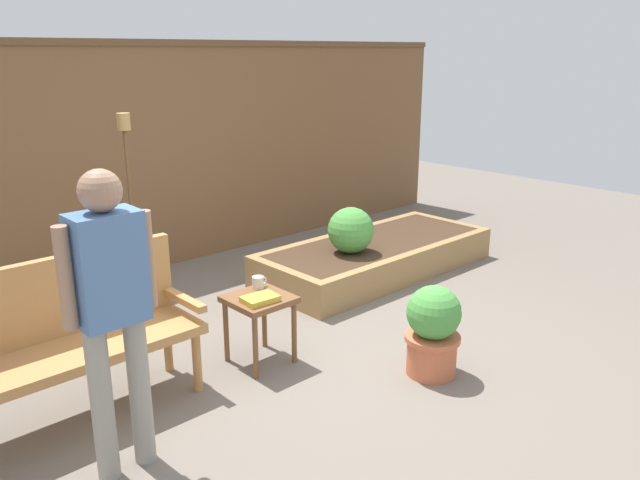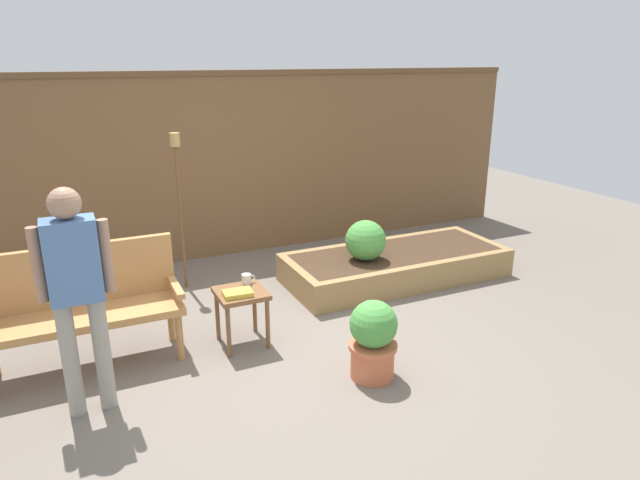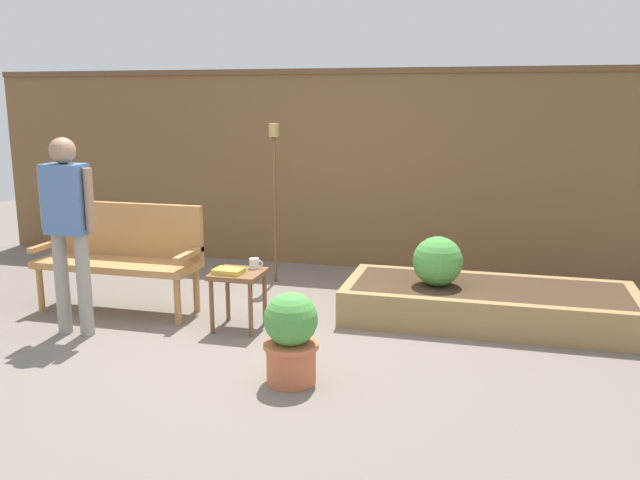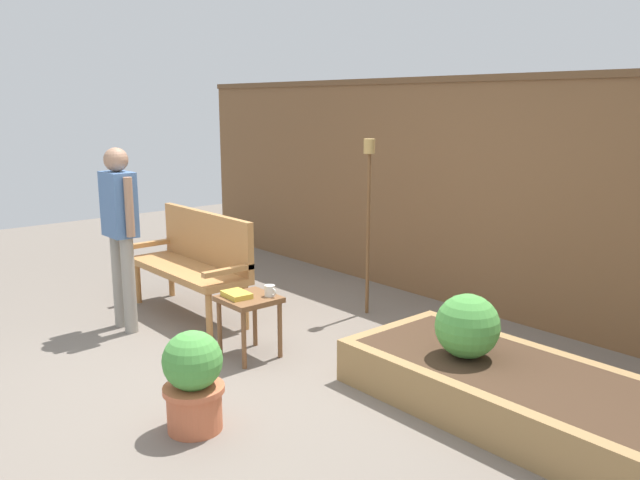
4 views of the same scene
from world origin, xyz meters
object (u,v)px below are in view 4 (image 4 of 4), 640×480
at_px(side_table, 249,307).
at_px(shrub_near_bench, 467,326).
at_px(book_on_table, 237,295).
at_px(potted_boxwood, 193,380).
at_px(cup_on_table, 270,291).
at_px(tiki_torch, 369,195).
at_px(person_by_bench, 120,223).
at_px(garden_bench, 196,256).

bearing_deg(side_table, shrub_near_bench, 22.74).
height_order(book_on_table, potted_boxwood, potted_boxwood).
height_order(book_on_table, shrub_near_bench, shrub_near_bench).
height_order(cup_on_table, potted_boxwood, potted_boxwood).
height_order(cup_on_table, tiki_torch, tiki_torch).
distance_m(book_on_table, potted_boxwood, 1.15).
relative_size(side_table, book_on_table, 2.09).
bearing_deg(tiki_torch, person_by_bench, -119.12).
relative_size(side_table, potted_boxwood, 0.78).
xyz_separation_m(side_table, tiki_torch, (-0.16, 1.43, 0.71)).
height_order(book_on_table, tiki_torch, tiki_torch).
bearing_deg(garden_bench, book_on_table, -15.46).
bearing_deg(person_by_bench, potted_boxwood, -13.05).
height_order(garden_bench, tiki_torch, tiki_torch).
height_order(side_table, tiki_torch, tiki_torch).
bearing_deg(tiki_torch, cup_on_table, -78.69).
relative_size(garden_bench, book_on_table, 6.27).
bearing_deg(book_on_table, person_by_bench, -157.89).
distance_m(side_table, person_by_bench, 1.40).
distance_m(garden_bench, tiki_torch, 1.67).
relative_size(garden_bench, person_by_bench, 0.92).
distance_m(cup_on_table, potted_boxwood, 1.23).
bearing_deg(potted_boxwood, cup_on_table, 121.45).
xyz_separation_m(garden_bench, potted_boxwood, (1.91, -1.14, -0.23)).
bearing_deg(shrub_near_bench, potted_boxwood, -117.57).
height_order(cup_on_table, person_by_bench, person_by_bench).
height_order(shrub_near_bench, person_by_bench, person_by_bench).
xyz_separation_m(book_on_table, person_by_bench, (-1.16, -0.38, 0.43)).
xyz_separation_m(cup_on_table, book_on_table, (-0.14, -0.21, -0.02)).
xyz_separation_m(tiki_torch, person_by_bench, (-1.05, -1.88, -0.18)).
xyz_separation_m(shrub_near_bench, tiki_torch, (-1.70, 0.79, 0.60)).
bearing_deg(side_table, tiki_torch, 96.57).
bearing_deg(cup_on_table, book_on_table, -124.95).
bearing_deg(shrub_near_bench, cup_on_table, -160.37).
bearing_deg(garden_bench, person_by_bench, -92.15).
bearing_deg(book_on_table, potted_boxwood, -42.58).
distance_m(side_table, book_on_table, 0.14).
xyz_separation_m(garden_bench, book_on_table, (1.14, -0.31, -0.04)).
relative_size(tiki_torch, person_by_bench, 1.03).
xyz_separation_m(side_table, person_by_bench, (-1.21, -0.45, 0.54)).
distance_m(potted_boxwood, shrub_near_bench, 1.76).
bearing_deg(garden_bench, cup_on_table, -4.81).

